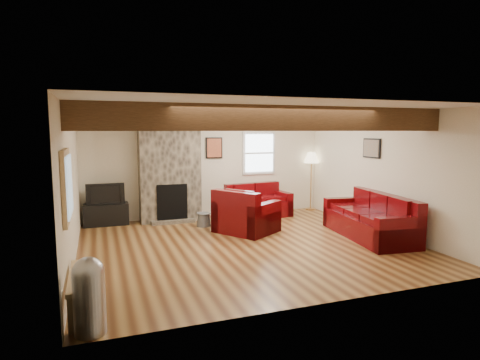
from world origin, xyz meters
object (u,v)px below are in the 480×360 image
object	(u,v)px
sofa_three	(369,216)
tv_cabinet	(106,214)
loveseat	(259,200)
floor_lamp	(311,161)
armchair_red	(246,210)
coffee_table	(233,217)
television	(105,193)

from	to	relation	value
sofa_three	tv_cabinet	bearing A→B (deg)	-113.38
loveseat	tv_cabinet	size ratio (longest dim) A/B	1.55
sofa_three	floor_lamp	xyz separation A→B (m)	(0.32, 2.87, 0.89)
loveseat	tv_cabinet	distance (m)	3.61
armchair_red	floor_lamp	size ratio (longest dim) A/B	0.73
loveseat	coffee_table	bearing A→B (deg)	-146.24
floor_lamp	coffee_table	bearing A→B (deg)	-156.43
sofa_three	tv_cabinet	distance (m)	5.70
coffee_table	floor_lamp	xyz separation A→B (m)	(2.61, 1.14, 1.11)
loveseat	television	size ratio (longest dim) A/B	1.83
sofa_three	tv_cabinet	xyz separation A→B (m)	(-4.93, 2.85, -0.19)
armchair_red	coffee_table	world-z (taller)	armchair_red
loveseat	television	bearing A→B (deg)	168.46
armchair_red	floor_lamp	bearing A→B (deg)	-89.73
armchair_red	loveseat	bearing A→B (deg)	-65.19
sofa_three	armchair_red	bearing A→B (deg)	-112.82
armchair_red	floor_lamp	world-z (taller)	floor_lamp
sofa_three	loveseat	size ratio (longest dim) A/B	1.49
armchair_red	floor_lamp	xyz separation A→B (m)	(2.48, 1.65, 0.87)
coffee_table	floor_lamp	world-z (taller)	floor_lamp
floor_lamp	tv_cabinet	bearing A→B (deg)	-179.78
television	coffee_table	bearing A→B (deg)	-22.99
sofa_three	coffee_table	size ratio (longest dim) A/B	2.56
coffee_table	tv_cabinet	size ratio (longest dim) A/B	0.90
coffee_table	tv_cabinet	bearing A→B (deg)	157.01
loveseat	coffee_table	world-z (taller)	loveseat
coffee_table	television	xyz separation A→B (m)	(-2.64, 1.12, 0.51)
tv_cabinet	television	distance (m)	0.48
tv_cabinet	floor_lamp	bearing A→B (deg)	0.22
sofa_three	television	distance (m)	5.70
armchair_red	tv_cabinet	size ratio (longest dim) A/B	1.16
sofa_three	coffee_table	xyz separation A→B (m)	(-2.29, 1.73, -0.22)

